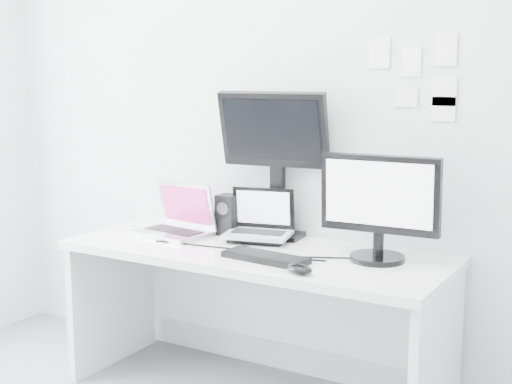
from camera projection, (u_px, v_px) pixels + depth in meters
The scene contains 15 objects.
back_wall at pixel (291, 110), 3.51m from camera, with size 3.60×3.60×0.00m, color silver.
desk at pixel (254, 324), 3.38m from camera, with size 1.80×0.70×0.73m, color white.
macbook at pixel (172, 209), 3.56m from camera, with size 0.36×0.27×0.27m, color #A7A7AB.
speaker at pixel (228, 215), 3.59m from camera, with size 0.10×0.10×0.20m, color black.
dell_laptop at pixel (258, 215), 3.44m from camera, with size 0.31×0.24×0.26m, color #B8BAC0.
rear_monitor at pixel (275, 163), 3.51m from camera, with size 0.54×0.19×0.73m, color black.
samsung_monitor at pixel (379, 207), 3.07m from camera, with size 0.52×0.24×0.48m, color black.
keyboard at pixel (265, 257), 3.11m from camera, with size 0.39×0.14×0.03m, color black.
mouse at pixel (299, 269), 2.91m from camera, with size 0.12×0.08×0.04m, color black.
wall_note_0 at pixel (379, 53), 3.24m from camera, with size 0.10×0.00×0.14m, color white.
wall_note_1 at pixel (411, 62), 3.17m from camera, with size 0.09×0.00×0.13m, color white.
wall_note_2 at pixel (445, 50), 3.09m from camera, with size 0.10×0.00×0.14m, color white.
wall_note_3 at pixel (406, 98), 3.21m from camera, with size 0.11×0.00×0.08m, color white.
wall_note_4 at pixel (444, 92), 3.12m from camera, with size 0.11×0.00×0.12m, color white.
wall_note_5 at pixel (443, 109), 3.13m from camera, with size 0.11×0.00×0.11m, color white.
Camera 1 is at (1.64, -1.53, 1.54)m, focal length 50.55 mm.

